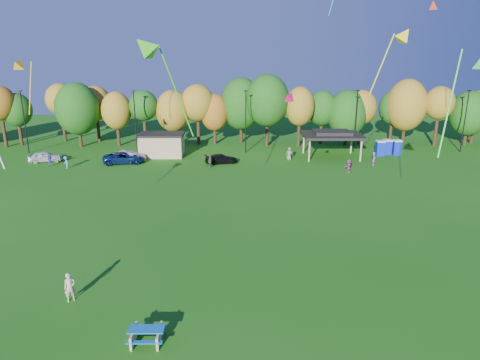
{
  "coord_description": "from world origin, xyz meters",
  "views": [
    {
      "loc": [
        0.53,
        -21.83,
        14.39
      ],
      "look_at": [
        0.82,
        6.0,
        5.99
      ],
      "focal_mm": 32.0,
      "sensor_mm": 36.0,
      "label": 1
    }
  ],
  "objects_px": {
    "porta_potties": "(388,147)",
    "kite_flyer": "(70,287)",
    "car_a": "(45,157)",
    "picnic_table": "(147,334)",
    "car_b": "(129,156)",
    "car_d": "(221,159)",
    "car_c": "(124,158)"
  },
  "relations": [
    {
      "from": "porta_potties",
      "to": "picnic_table",
      "type": "distance_m",
      "value": 49.12
    },
    {
      "from": "car_a",
      "to": "car_c",
      "type": "bearing_deg",
      "value": -114.15
    },
    {
      "from": "picnic_table",
      "to": "car_a",
      "type": "relative_size",
      "value": 0.43
    },
    {
      "from": "porta_potties",
      "to": "car_c",
      "type": "height_order",
      "value": "porta_potties"
    },
    {
      "from": "kite_flyer",
      "to": "porta_potties",
      "type": "bearing_deg",
      "value": 18.88
    },
    {
      "from": "porta_potties",
      "to": "picnic_table",
      "type": "xyz_separation_m",
      "value": [
        -26.57,
        -41.3,
        -0.63
      ]
    },
    {
      "from": "car_a",
      "to": "car_c",
      "type": "height_order",
      "value": "car_c"
    },
    {
      "from": "porta_potties",
      "to": "car_b",
      "type": "height_order",
      "value": "porta_potties"
    },
    {
      "from": "car_a",
      "to": "car_c",
      "type": "relative_size",
      "value": 0.78
    },
    {
      "from": "car_a",
      "to": "car_b",
      "type": "xyz_separation_m",
      "value": [
        11.21,
        0.28,
        0.0
      ]
    },
    {
      "from": "porta_potties",
      "to": "car_a",
      "type": "bearing_deg",
      "value": -175.75
    },
    {
      "from": "picnic_table",
      "to": "porta_potties",
      "type": "bearing_deg",
      "value": 57.54
    },
    {
      "from": "porta_potties",
      "to": "car_c",
      "type": "distance_m",
      "value": 37.14
    },
    {
      "from": "car_c",
      "to": "porta_potties",
      "type": "bearing_deg",
      "value": -94.02
    },
    {
      "from": "car_c",
      "to": "car_a",
      "type": "bearing_deg",
      "value": 74.0
    },
    {
      "from": "kite_flyer",
      "to": "car_d",
      "type": "relative_size",
      "value": 0.42
    },
    {
      "from": "kite_flyer",
      "to": "car_a",
      "type": "height_order",
      "value": "kite_flyer"
    },
    {
      "from": "picnic_table",
      "to": "kite_flyer",
      "type": "distance_m",
      "value": 6.59
    },
    {
      "from": "porta_potties",
      "to": "kite_flyer",
      "type": "xyz_separation_m",
      "value": [
        -31.89,
        -37.43,
        -0.19
      ]
    },
    {
      "from": "kite_flyer",
      "to": "car_c",
      "type": "distance_m",
      "value": 33.3
    },
    {
      "from": "car_a",
      "to": "car_b",
      "type": "relative_size",
      "value": 0.96
    },
    {
      "from": "car_b",
      "to": "car_d",
      "type": "bearing_deg",
      "value": -87.73
    },
    {
      "from": "picnic_table",
      "to": "car_d",
      "type": "bearing_deg",
      "value": 86.11
    },
    {
      "from": "car_b",
      "to": "car_c",
      "type": "distance_m",
      "value": 1.28
    },
    {
      "from": "kite_flyer",
      "to": "car_c",
      "type": "bearing_deg",
      "value": 67.9
    },
    {
      "from": "picnic_table",
      "to": "car_d",
      "type": "xyz_separation_m",
      "value": [
        2.68,
        36.64,
        0.17
      ]
    },
    {
      "from": "picnic_table",
      "to": "car_b",
      "type": "xyz_separation_m",
      "value": [
        -10.01,
        38.04,
        0.27
      ]
    },
    {
      "from": "picnic_table",
      "to": "car_a",
      "type": "bearing_deg",
      "value": 119.63
    },
    {
      "from": "porta_potties",
      "to": "kite_flyer",
      "type": "distance_m",
      "value": 49.17
    },
    {
      "from": "car_b",
      "to": "picnic_table",
      "type": "bearing_deg",
      "value": -156.69
    },
    {
      "from": "car_a",
      "to": "porta_potties",
      "type": "bearing_deg",
      "value": -104.89
    },
    {
      "from": "car_d",
      "to": "car_c",
      "type": "bearing_deg",
      "value": 72.62
    }
  ]
}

